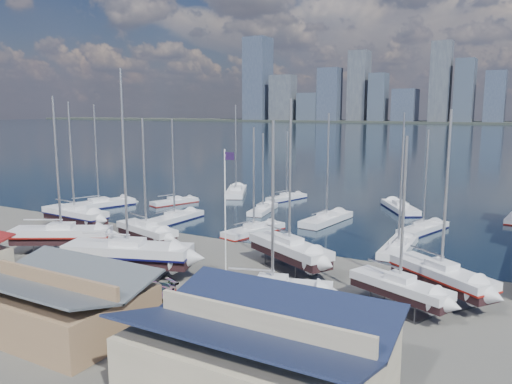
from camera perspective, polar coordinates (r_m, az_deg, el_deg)
The scene contains 30 objects.
ground at distance 49.42m, azimuth -6.98°, elevation -8.46°, with size 1400.00×1400.00×0.00m, color #605E59.
water at distance 349.23m, azimuth 24.89°, elevation 6.00°, with size 1400.00×600.00×0.40m, color #1B2C3F.
far_shore at distance 608.57m, azimuth 26.95°, elevation 7.04°, with size 1400.00×80.00×2.20m, color #2D332D.
skyline at distance 603.07m, azimuth 26.44°, elevation 10.68°, with size 639.14×43.80×107.69m.
shed_grey at distance 37.81m, azimuth -21.84°, elevation -11.32°, with size 12.60×8.40×4.17m.
shed_blue at distance 27.92m, azimuth 0.32°, elevation -17.57°, with size 13.65×9.45×4.71m.
sailboat_cradle_0 at distance 66.82m, azimuth -20.00°, elevation -2.43°, with size 10.13×3.57×16.05m.
sailboat_cradle_1 at distance 56.55m, azimuth -21.34°, elevation -4.56°, with size 10.25×7.60×16.45m.
sailboat_cradle_2 at distance 56.16m, azimuth -12.41°, elevation -4.33°, with size 8.95×4.69×14.22m.
sailboat_cradle_3 at distance 47.03m, azimuth -14.40°, elevation -6.81°, with size 12.07×6.95×18.61m.
sailboat_cradle_4 at distance 47.53m, azimuth 3.83°, elevation -6.52°, with size 10.01×7.03×16.08m.
sailboat_cradle_5 at distance 37.27m, azimuth 1.88°, elevation -11.19°, with size 9.12×5.07×14.35m.
sailboat_cradle_6 at distance 43.03m, azimuth 20.39°, elevation -8.89°, with size 9.13×7.46×15.12m.
sailboat_cradle_7 at distance 39.55m, azimuth 16.09°, elevation -10.41°, with size 8.22×5.15×13.24m.
sailboat_moored_0 at distance 81.57m, azimuth -17.50°, elevation -1.50°, with size 6.61×11.53×16.64m.
sailboat_moored_1 at distance 81.77m, azimuth -9.31°, elevation -1.16°, with size 4.80×8.25×11.91m.
sailboat_moored_2 at distance 89.64m, azimuth -2.29°, elevation -0.12°, with size 7.77×11.25×16.69m.
sailboat_moored_3 at distance 69.07m, azimuth -9.28°, elevation -3.10°, with size 3.10×9.82×14.53m.
sailboat_moored_4 at distance 74.30m, azimuth 0.80°, elevation -2.09°, with size 3.71×8.41×12.28m.
sailboat_moored_5 at distance 84.52m, azimuth 3.53°, elevation -0.71°, with size 4.47×8.43×12.14m.
sailboat_moored_6 at distance 61.54m, azimuth -0.24°, elevation -4.52°, with size 4.59×9.48×13.67m.
sailboat_moored_7 at distance 68.01m, azimuth 8.06°, elevation -3.26°, with size 4.10×10.46×15.38m.
sailboat_moored_8 at distance 78.55m, azimuth 16.12°, elevation -1.84°, with size 7.89×10.28×15.41m.
sailboat_moored_9 at distance 56.14m, azimuth 15.95°, elevation -6.24°, with size 2.84×9.28×13.91m.
sailboat_moored_10 at distance 65.83m, azimuth 18.56°, elevation -4.09°, with size 5.02×9.27×13.35m.
car_a at distance 47.01m, azimuth -20.75°, elevation -9.00°, with size 1.77×4.41×1.50m, color gray.
car_b at distance 42.54m, azimuth -14.93°, elevation -10.63°, with size 1.60×4.59×1.51m, color gray.
car_c at distance 37.60m, azimuth -11.54°, elevation -13.33°, with size 2.27×4.92×1.37m, color gray.
car_d at distance 40.76m, azimuth -12.70°, elevation -11.41°, with size 2.16×5.31×1.54m, color gray.
flagpole at distance 44.67m, azimuth -3.46°, elevation -1.46°, with size 1.03×0.12×11.66m.
Camera 1 is at (28.09, -47.76, 15.06)m, focal length 35.00 mm.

